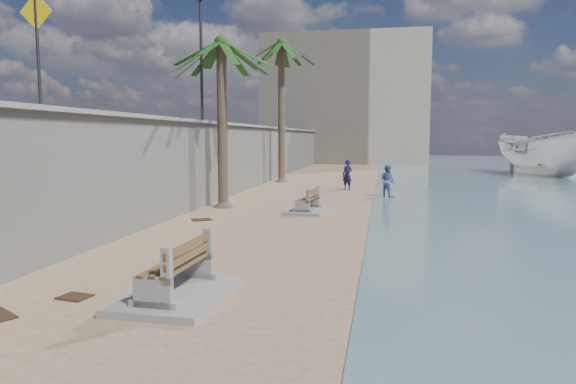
{
  "coord_description": "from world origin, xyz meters",
  "views": [
    {
      "loc": [
        2.44,
        -8.7,
        2.91
      ],
      "look_at": [
        -0.5,
        7.0,
        1.2
      ],
      "focal_mm": 32.0,
      "sensor_mm": 36.0,
      "label": 1
    }
  ],
  "objects": [
    {
      "name": "debris_d",
      "position": [
        -2.69,
        3.19,
        0.01
      ],
      "size": [
        0.61,
        0.63,
        0.03
      ],
      "primitive_type": "cube",
      "rotation": [
        0.0,
        0.0,
        4.08
      ],
      "color": "#382616",
      "rests_on": "ground_plane"
    },
    {
      "name": "palm_mid",
      "position": [
        -4.09,
        11.58,
        6.6
      ],
      "size": [
        5.0,
        5.0,
        7.59
      ],
      "color": "brown",
      "rests_on": "ground_plane"
    },
    {
      "name": "bench_near",
      "position": [
        -1.19,
        -0.19,
        0.46
      ],
      "size": [
        1.78,
        2.55,
        1.04
      ],
      "color": "gray",
      "rests_on": "ground_plane"
    },
    {
      "name": "end_building",
      "position": [
        -2.0,
        52.0,
        7.0
      ],
      "size": [
        18.0,
        12.0,
        14.0
      ],
      "primitive_type": "cube",
      "color": "#B7AA93",
      "rests_on": "ground_plane"
    },
    {
      "name": "boat_cruiser",
      "position": [
        14.48,
        33.64,
        1.81
      ],
      "size": [
        4.82,
        4.88,
        4.42
      ],
      "primitive_type": "imported",
      "rotation": [
        0.0,
        0.0,
        0.33
      ],
      "color": "silver",
      "rests_on": "bay_water"
    },
    {
      "name": "bench_far",
      "position": [
        -0.44,
        10.86,
        0.39
      ],
      "size": [
        1.68,
        2.28,
        0.89
      ],
      "color": "gray",
      "rests_on": "ground_plane"
    },
    {
      "name": "streetlight",
      "position": [
        -5.1,
        12.0,
        6.64
      ],
      "size": [
        0.28,
        0.28,
        5.12
      ],
      "color": "#2D2D33",
      "rests_on": "wall_cap"
    },
    {
      "name": "person_a",
      "position": [
        0.47,
        19.56,
        0.95
      ],
      "size": [
        0.83,
        0.74,
        1.91
      ],
      "primitive_type": "imported",
      "rotation": [
        0.0,
        0.0,
        -0.51
      ],
      "color": "#19163C",
      "rests_on": "ground_plane"
    },
    {
      "name": "ground_plane",
      "position": [
        0.0,
        0.0,
        0.0
      ],
      "size": [
        140.0,
        140.0,
        0.0
      ],
      "primitive_type": "plane",
      "color": "tan"
    },
    {
      "name": "debris_c",
      "position": [
        -3.84,
        8.31,
        0.01
      ],
      "size": [
        0.86,
        0.81,
        0.03
      ],
      "primitive_type": "cube",
      "rotation": [
        0.0,
        0.0,
        3.7
      ],
      "color": "#382616",
      "rests_on": "ground_plane"
    },
    {
      "name": "yacht_far",
      "position": [
        17.8,
        42.11,
        0.35
      ],
      "size": [
        2.58,
        7.74,
        1.5
      ],
      "primitive_type": null,
      "rotation": [
        0.0,
        0.0,
        1.51
      ],
      "color": "silver",
      "rests_on": "bay_water"
    },
    {
      "name": "pedestrian_sign",
      "position": [
        -5.0,
        1.5,
        5.15
      ],
      "size": [
        0.78,
        0.07,
        2.4
      ],
      "color": "#2D2D33",
      "rests_on": "wall_cap"
    },
    {
      "name": "person_b",
      "position": [
        2.62,
        16.77,
        0.87
      ],
      "size": [
        1.06,
        1.02,
        1.74
      ],
      "primitive_type": "imported",
      "rotation": [
        0.0,
        0.0,
        2.5
      ],
      "color": "#4F62A4",
      "rests_on": "ground_plane"
    },
    {
      "name": "seawall",
      "position": [
        -5.2,
        20.0,
        1.75
      ],
      "size": [
        0.45,
        70.0,
        3.5
      ],
      "primitive_type": "cube",
      "color": "gray",
      "rests_on": "ground_plane"
    },
    {
      "name": "wall_cap",
      "position": [
        -5.2,
        20.0,
        3.55
      ],
      "size": [
        0.8,
        70.0,
        0.12
      ],
      "primitive_type": "cube",
      "color": "gray",
      "rests_on": "seawall"
    },
    {
      "name": "palm_back",
      "position": [
        -4.08,
        23.87,
        8.68
      ],
      "size": [
        5.0,
        5.0,
        9.75
      ],
      "color": "brown",
      "rests_on": "ground_plane"
    },
    {
      "name": "debris_b",
      "position": [
        -3.06,
        -0.48,
        0.01
      ],
      "size": [
        0.61,
        0.52,
        0.03
      ],
      "primitive_type": "cube",
      "rotation": [
        0.0,
        0.0,
        2.98
      ],
      "color": "#382616",
      "rests_on": "ground_plane"
    }
  ]
}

